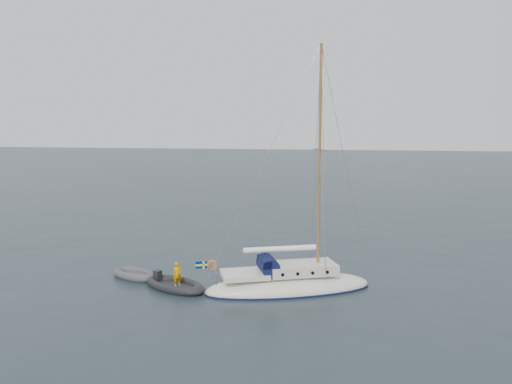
# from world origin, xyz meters

# --- Properties ---
(ground) EXTENTS (300.00, 300.00, 0.00)m
(ground) POSITION_xyz_m (0.00, 0.00, 0.00)
(ground) COLOR black
(ground) RESTS_ON ground
(sailboat) EXTENTS (8.59, 2.58, 12.23)m
(sailboat) POSITION_xyz_m (2.09, -2.49, 0.93)
(sailboat) COLOR white
(sailboat) RESTS_ON ground
(dinghy) EXTENTS (2.94, 1.33, 0.42)m
(dinghy) POSITION_xyz_m (-6.12, -2.07, 0.18)
(dinghy) COLOR #444548
(dinghy) RESTS_ON ground
(rib) EXTENTS (3.63, 1.65, 1.38)m
(rib) POSITION_xyz_m (-3.42, -3.35, 0.22)
(rib) COLOR black
(rib) RESTS_ON ground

